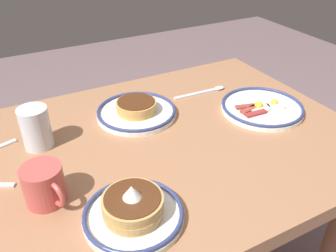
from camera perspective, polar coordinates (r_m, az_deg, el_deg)
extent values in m
cube|color=#9B6949|center=(1.05, -0.52, -3.24)|extent=(1.15, 0.84, 0.05)
cylinder|color=brown|center=(1.69, 8.83, -3.36)|extent=(0.07, 0.07, 0.69)
cylinder|color=brown|center=(1.46, -24.09, -13.38)|extent=(0.07, 0.07, 0.69)
cylinder|color=brown|center=(1.38, 25.16, -16.99)|extent=(0.07, 0.07, 0.69)
cylinder|color=white|center=(1.15, -5.09, 2.03)|extent=(0.26, 0.26, 0.01)
torus|color=navy|center=(1.15, -5.12, 2.54)|extent=(0.26, 0.26, 0.01)
cylinder|color=gold|center=(1.15, -5.13, 2.59)|extent=(0.13, 0.13, 0.01)
cylinder|color=tan|center=(1.14, -5.15, 3.11)|extent=(0.13, 0.13, 0.01)
cylinder|color=gold|center=(1.13, -5.18, 3.64)|extent=(0.13, 0.13, 0.01)
cylinder|color=#4C2814|center=(1.13, -5.20, 3.97)|extent=(0.12, 0.12, 0.00)
cylinder|color=silver|center=(0.80, -5.58, -14.37)|extent=(0.22, 0.22, 0.01)
torus|color=navy|center=(0.79, -5.62, -13.77)|extent=(0.22, 0.22, 0.01)
cylinder|color=tan|center=(0.79, -5.63, -13.72)|extent=(0.13, 0.13, 0.01)
cylinder|color=tan|center=(0.78, -5.67, -13.11)|extent=(0.13, 0.13, 0.01)
cylinder|color=tan|center=(0.77, -5.72, -12.48)|extent=(0.13, 0.13, 0.01)
cylinder|color=tan|center=(0.76, -5.77, -11.85)|extent=(0.13, 0.13, 0.01)
cylinder|color=#4C2814|center=(0.76, -5.80, -11.44)|extent=(0.12, 0.12, 0.00)
cone|color=white|center=(0.75, -5.87, -10.52)|extent=(0.04, 0.04, 0.03)
cylinder|color=white|center=(1.21, 15.06, 2.61)|extent=(0.27, 0.27, 0.01)
torus|color=navy|center=(1.21, 15.14, 3.10)|extent=(0.27, 0.27, 0.01)
cylinder|color=white|center=(1.23, 17.06, 3.22)|extent=(0.06, 0.06, 0.01)
sphere|color=yellow|center=(1.23, 16.78, 3.68)|extent=(0.02, 0.02, 0.02)
cylinder|color=white|center=(1.20, 14.47, 2.95)|extent=(0.08, 0.08, 0.01)
sphere|color=yellow|center=(1.20, 14.48, 3.21)|extent=(0.03, 0.03, 0.03)
cube|color=#963831|center=(1.19, 12.50, 3.09)|extent=(0.07, 0.04, 0.01)
cube|color=#9A3C33|center=(1.18, 13.26, 2.56)|extent=(0.08, 0.03, 0.01)
cube|color=#9D2E2E|center=(1.16, 14.03, 2.01)|extent=(0.08, 0.02, 0.01)
cylinder|color=#BF4C47|center=(0.86, -19.42, -8.90)|extent=(0.09, 0.09, 0.09)
torus|color=#BF4C47|center=(0.83, -17.69, -10.42)|extent=(0.03, 0.06, 0.06)
cylinder|color=brown|center=(0.84, -19.78, -7.34)|extent=(0.08, 0.08, 0.01)
cylinder|color=silver|center=(1.04, -20.59, -0.26)|extent=(0.08, 0.08, 0.12)
cylinder|color=black|center=(1.05, -20.41, -1.09)|extent=(0.07, 0.07, 0.08)
cube|color=silver|center=(1.29, 4.96, 5.30)|extent=(0.20, 0.02, 0.01)
ellipsoid|color=silver|center=(1.33, 8.29, 6.13)|extent=(0.04, 0.03, 0.01)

